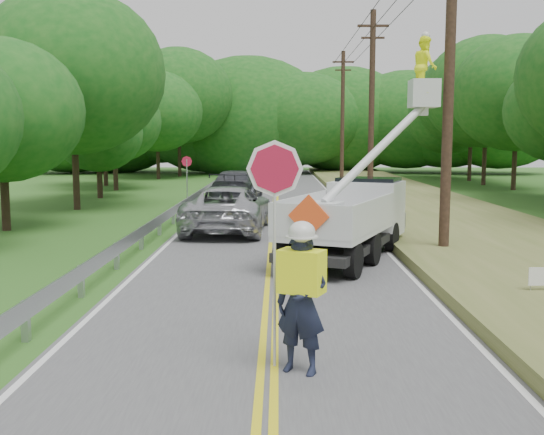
{
  "coord_description": "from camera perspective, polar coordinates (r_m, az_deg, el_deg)",
  "views": [
    {
      "loc": [
        0.16,
        -9.26,
        3.37
      ],
      "look_at": [
        0.0,
        6.0,
        1.5
      ],
      "focal_mm": 41.63,
      "sensor_mm": 36.0,
      "label": 1
    }
  ],
  "objects": [
    {
      "name": "stop_sign_permanent",
      "position": [
        32.47,
        -7.71,
        4.01
      ],
      "size": [
        0.52,
        0.22,
        2.58
      ],
      "color": "#A2A6AB",
      "rests_on": "ground"
    },
    {
      "name": "bucket_truck",
      "position": [
        18.69,
        8.0,
        1.06
      ],
      "size": [
        4.78,
        6.59,
        6.27
      ],
      "color": "black",
      "rests_on": "road"
    },
    {
      "name": "ground",
      "position": [
        9.86,
        -0.37,
        -13.01
      ],
      "size": [
        140.0,
        140.0,
        0.0
      ],
      "primitive_type": "plane",
      "color": "#275619",
      "rests_on": "ground"
    },
    {
      "name": "suv_silver",
      "position": [
        23.34,
        -3.98,
        0.81
      ],
      "size": [
        3.13,
        6.22,
        1.69
      ],
      "primitive_type": "imported",
      "rotation": [
        0.0,
        0.0,
        3.09
      ],
      "color": "#B3B3BA",
      "rests_on": "road"
    },
    {
      "name": "yard_sign",
      "position": [
        14.14,
        23.19,
        -5.04
      ],
      "size": [
        0.54,
        0.05,
        0.78
      ],
      "color": "white",
      "rests_on": "ground"
    },
    {
      "name": "road",
      "position": [
        23.51,
        0.2,
        -1.23
      ],
      "size": [
        7.2,
        96.0,
        0.03
      ],
      "color": "#4B4B4D",
      "rests_on": "ground"
    },
    {
      "name": "flagger",
      "position": [
        9.11,
        2.62,
        -6.75
      ],
      "size": [
        1.24,
        0.76,
        3.36
      ],
      "color": "#191E33",
      "rests_on": "road"
    },
    {
      "name": "guardrail",
      "position": [
        24.69,
        -9.15,
        0.35
      ],
      "size": [
        0.18,
        48.0,
        0.77
      ],
      "color": "#A2A6AB",
      "rests_on": "ground"
    },
    {
      "name": "treeline_left",
      "position": [
        43.09,
        -13.43,
        10.27
      ],
      "size": [
        11.97,
        57.63,
        11.89
      ],
      "color": "#332319",
      "rests_on": "ground"
    },
    {
      "name": "tall_grass_verge",
      "position": [
        24.49,
        17.05,
        -0.87
      ],
      "size": [
        7.0,
        96.0,
        0.3
      ],
      "primitive_type": "cube",
      "color": "#515E29",
      "rests_on": "ground"
    },
    {
      "name": "treeline_horizon",
      "position": [
        65.64,
        -0.39,
        8.86
      ],
      "size": [
        57.03,
        14.49,
        12.85
      ],
      "color": "#124E15",
      "rests_on": "ground"
    },
    {
      "name": "suv_darkgrey",
      "position": [
        34.86,
        -3.18,
        2.89
      ],
      "size": [
        2.87,
        6.1,
        1.72
      ],
      "primitive_type": "imported",
      "rotation": [
        0.0,
        0.0,
        3.06
      ],
      "color": "#3C3E46",
      "rests_on": "road"
    },
    {
      "name": "utility_poles",
      "position": [
        26.79,
        11.21,
        10.93
      ],
      "size": [
        1.6,
        43.3,
        10.0
      ],
      "color": "black",
      "rests_on": "ground"
    }
  ]
}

